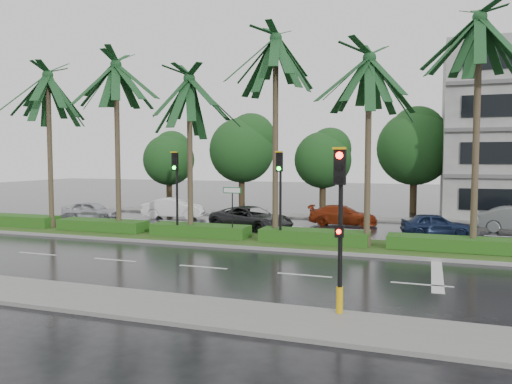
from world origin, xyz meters
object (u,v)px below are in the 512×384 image
(car_silver, at_px, (92,211))
(car_white, at_px, (174,208))
(signal_near, at_px, (340,224))
(car_red, at_px, (343,215))
(street_sign, at_px, (232,200))
(car_darkgrey, at_px, (252,219))
(car_blue, at_px, (435,224))
(signal_median_left, at_px, (176,181))

(car_silver, relative_size, car_white, 0.91)
(signal_near, distance_m, car_red, 18.44)
(street_sign, relative_size, car_darkgrey, 0.51)
(street_sign, bearing_deg, car_darkgrey, 95.86)
(car_darkgrey, height_order, car_blue, car_darkgrey)
(signal_median_left, xyz_separation_m, car_darkgrey, (2.60, 4.12, -2.29))
(car_darkgrey, xyz_separation_m, car_red, (4.50, 4.30, -0.09))
(car_white, height_order, car_blue, car_white)
(signal_median_left, relative_size, street_sign, 1.68)
(car_silver, distance_m, car_white, 5.44)
(signal_near, bearing_deg, signal_median_left, 135.91)
(car_white, distance_m, car_blue, 17.24)
(car_red, bearing_deg, signal_median_left, 134.97)
(street_sign, height_order, car_blue, street_sign)
(signal_median_left, distance_m, street_sign, 3.13)
(street_sign, bearing_deg, car_white, 133.70)
(street_sign, xyz_separation_m, car_white, (-7.58, 7.94, -1.43))
(car_white, xyz_separation_m, car_darkgrey, (7.18, -4.00, 0.01))
(signal_near, height_order, street_sign, signal_near)
(car_white, xyz_separation_m, car_blue, (17.08, -2.29, -0.09))
(car_silver, bearing_deg, car_red, -87.34)
(signal_near, bearing_deg, car_blue, 80.85)
(signal_near, xyz_separation_m, car_silver, (-19.08, 14.76, -1.85))
(signal_near, relative_size, street_sign, 1.68)
(signal_median_left, relative_size, car_silver, 1.13)
(signal_median_left, relative_size, car_red, 1.03)
(signal_near, relative_size, car_silver, 1.13)
(signal_near, distance_m, signal_median_left, 13.93)
(signal_near, distance_m, street_sign, 12.11)
(car_red, distance_m, car_blue, 6.00)
(street_sign, height_order, car_silver, street_sign)
(signal_near, xyz_separation_m, street_sign, (-7.00, 9.87, -0.38))
(car_silver, xyz_separation_m, car_blue, (21.58, 0.76, -0.05))
(signal_median_left, xyz_separation_m, street_sign, (3.00, 0.18, -0.87))
(signal_near, distance_m, car_white, 23.09)
(signal_median_left, bearing_deg, car_blue, 24.99)
(car_white, bearing_deg, car_darkgrey, -131.44)
(car_silver, bearing_deg, signal_near, -136.77)
(street_sign, bearing_deg, signal_median_left, -176.53)
(street_sign, bearing_deg, car_red, 63.58)
(street_sign, distance_m, car_darkgrey, 4.21)
(car_red, bearing_deg, car_silver, 96.79)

